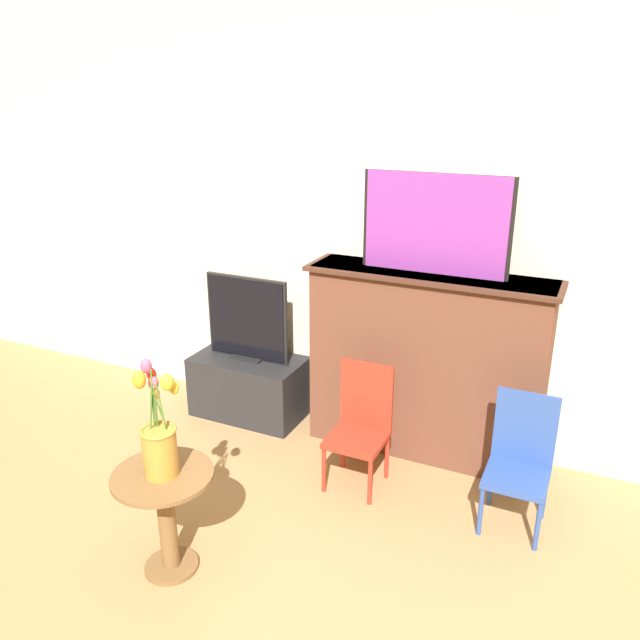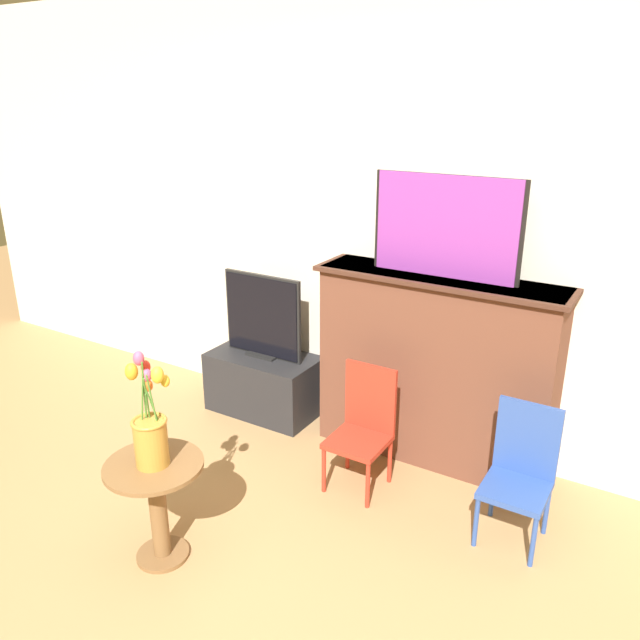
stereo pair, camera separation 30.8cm
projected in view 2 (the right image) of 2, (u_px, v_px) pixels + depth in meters
wall_back at (415, 225)px, 3.59m from camera, size 8.00×0.06×2.70m
fireplace_mantel at (435, 368)px, 3.59m from camera, size 1.41×0.36×1.13m
painting at (446, 227)px, 3.31m from camera, size 0.82×0.03×0.54m
tv_stand at (264, 383)px, 4.24m from camera, size 0.74×0.41×0.41m
tv_monitor at (263, 317)px, 4.08m from camera, size 0.58×0.12×0.56m
chair_red at (364, 424)px, 3.40m from camera, size 0.30×0.30×0.69m
chair_blue at (520, 469)px, 2.99m from camera, size 0.30×0.30×0.69m
side_table at (157, 497)px, 2.84m from camera, size 0.45×0.45×0.51m
vase_tulips at (150, 429)px, 2.73m from camera, size 0.18×0.19×0.53m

